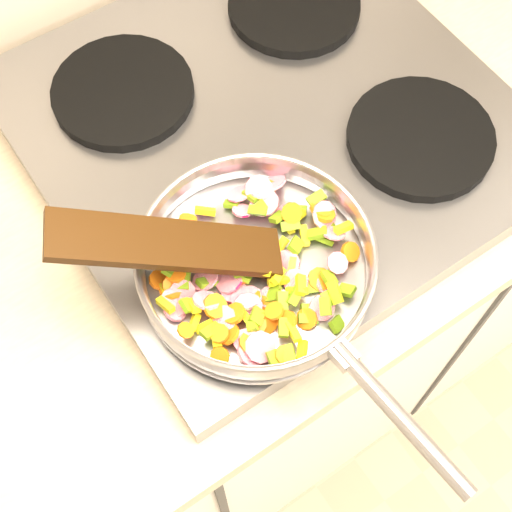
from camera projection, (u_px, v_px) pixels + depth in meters
cooktop at (269, 127)px, 0.96m from camera, size 0.60×0.60×0.04m
grate_fl at (239, 245)px, 0.84m from camera, size 0.19×0.19×0.02m
grate_fr at (421, 137)px, 0.91m from camera, size 0.19×0.19×0.02m
grate_bl at (123, 92)px, 0.95m from camera, size 0.19×0.19×0.02m
grate_br at (294, 6)px, 1.02m from camera, size 0.19×0.19×0.02m
saute_pan at (258, 264)px, 0.79m from camera, size 0.30×0.47×0.05m
vegetable_heap at (252, 271)px, 0.80m from camera, size 0.24×0.24×0.05m
wooden_spatula at (169, 244)px, 0.75m from camera, size 0.24×0.16×0.11m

